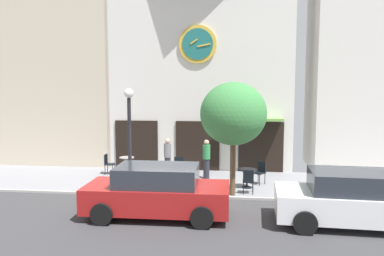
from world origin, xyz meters
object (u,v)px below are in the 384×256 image
cafe_table_center (127,162)px  parked_car_white (354,199)px  street_tree (233,114)px  cafe_chair_facing_street (170,173)px  cafe_table_leftmost (185,170)px  cafe_table_center_left (247,174)px  cafe_chair_left_end (108,162)px  cafe_chair_by_entrance (248,180)px  pedestrian_grey (168,157)px  cafe_chair_mid_row (179,166)px  cafe_chair_right_end (260,171)px  street_lamp (130,138)px  pedestrian_green (206,159)px  parked_car_red (157,192)px  cafe_chair_near_lamp (187,174)px

cafe_table_center → parked_car_white: parked_car_white is taller
street_tree → cafe_chair_facing_street: street_tree is taller
cafe_table_leftmost → cafe_chair_facing_street: cafe_chair_facing_street is taller
cafe_table_center_left → cafe_chair_left_end: cafe_chair_left_end is taller
cafe_chair_by_entrance → parked_car_white: 4.08m
pedestrian_grey → cafe_table_leftmost: bearing=-45.5°
cafe_table_leftmost → cafe_chair_left_end: bearing=163.7°
parked_car_white → cafe_chair_left_end: bearing=148.9°
cafe_chair_mid_row → cafe_chair_right_end: same height
street_lamp → cafe_table_center_left: 4.71m
cafe_table_leftmost → cafe_table_center: bearing=156.7°
cafe_chair_by_entrance → pedestrian_green: bearing=128.2°
street_lamp → cafe_chair_mid_row: size_ratio=4.26×
cafe_table_center_left → cafe_chair_by_entrance: (0.02, -0.87, 0.00)m
parked_car_white → pedestrian_green: bearing=131.9°
cafe_chair_right_end → parked_car_red: size_ratio=0.21×
cafe_table_center → parked_car_red: size_ratio=0.17×
cafe_chair_left_end → cafe_chair_facing_street: bearing=-29.2°
street_lamp → pedestrian_green: (2.77, 1.96, -1.08)m
cafe_table_center → cafe_table_center_left: bearing=-18.6°
street_tree → pedestrian_green: 3.34m
street_lamp → parked_car_red: size_ratio=0.89×
cafe_table_center → parked_car_white: (8.16, -5.57, 0.24)m
street_tree → cafe_chair_near_lamp: street_tree is taller
street_tree → cafe_chair_facing_street: bearing=158.2°
street_tree → cafe_table_leftmost: size_ratio=5.57×
cafe_chair_mid_row → cafe_chair_facing_street: 1.40m
cafe_table_center_left → cafe_chair_right_end: size_ratio=0.81×
cafe_chair_by_entrance → pedestrian_green: pedestrian_green is taller
cafe_chair_left_end → cafe_table_center_left: bearing=-15.0°
cafe_chair_near_lamp → cafe_table_center: bearing=146.4°
street_lamp → parked_car_red: street_lamp is taller
pedestrian_grey → parked_car_white: size_ratio=0.38×
parked_car_red → cafe_table_center: bearing=114.9°
street_lamp → street_tree: size_ratio=0.94×
cafe_table_leftmost → cafe_chair_near_lamp: 0.81m
cafe_table_center_left → cafe_chair_right_end: 0.88m
cafe_chair_mid_row → pedestrian_green: bearing=0.2°
cafe_table_center → street_lamp: bearing=-71.0°
pedestrian_grey → parked_car_white: 8.19m
cafe_table_center_left → pedestrian_green: 2.14m
cafe_table_leftmost → cafe_chair_mid_row: bearing=117.4°
cafe_chair_left_end → cafe_chair_mid_row: same height
cafe_chair_mid_row → cafe_table_leftmost: bearing=-62.6°
street_tree → cafe_chair_facing_street: 3.56m
street_tree → cafe_table_center: (-4.74, 2.87, -2.42)m
cafe_table_center → cafe_chair_near_lamp: (2.99, -1.99, 0.01)m
street_tree → cafe_chair_mid_row: bearing=134.2°
street_lamp → cafe_table_center: 2.97m
cafe_table_center_left → parked_car_white: parked_car_white is taller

